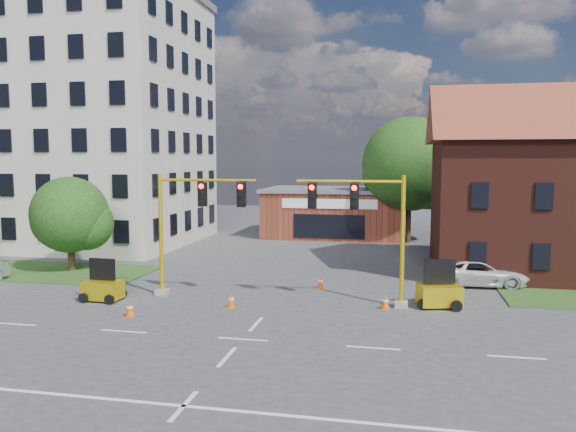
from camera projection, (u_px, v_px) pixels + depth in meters
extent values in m
plane|color=#404042|center=(243.00, 339.00, 21.69)|extent=(120.00, 120.00, 0.00)
cube|color=beige|center=(82.00, 121.00, 46.07)|extent=(18.00, 15.00, 20.00)
cube|color=maroon|center=(335.00, 214.00, 50.72)|extent=(12.00, 8.00, 4.00)
cube|color=slate|center=(335.00, 190.00, 50.50)|extent=(12.40, 8.40, 0.30)
cube|color=white|center=(329.00, 204.00, 46.65)|extent=(8.00, 0.10, 0.80)
cube|color=black|center=(329.00, 226.00, 46.85)|extent=(6.00, 0.10, 2.00)
cylinder|color=#311E12|center=(408.00, 215.00, 46.48)|extent=(0.44, 0.44, 4.62)
sphere|color=#193C12|center=(410.00, 164.00, 46.05)|extent=(7.74, 7.74, 7.74)
sphere|color=#193C12|center=(428.00, 177.00, 46.14)|extent=(5.42, 5.42, 5.42)
cylinder|color=#311E12|center=(71.00, 251.00, 34.57)|extent=(0.44, 0.44, 2.51)
sphere|color=#193C12|center=(70.00, 215.00, 34.34)|extent=(4.67, 4.67, 4.67)
sphere|color=#193C12|center=(87.00, 224.00, 34.50)|extent=(3.27, 3.27, 3.27)
cube|color=gray|center=(162.00, 292.00, 28.71)|extent=(0.60, 0.60, 0.30)
cylinder|color=yellow|center=(161.00, 235.00, 28.41)|extent=(0.20, 0.20, 6.20)
cylinder|color=yellow|center=(207.00, 180.00, 27.62)|extent=(5.00, 0.14, 0.14)
cube|color=black|center=(203.00, 194.00, 27.75)|extent=(0.40, 0.32, 1.20)
cube|color=black|center=(241.00, 195.00, 27.35)|extent=(0.40, 0.32, 1.20)
sphere|color=#FF0C07|center=(201.00, 186.00, 27.53)|extent=(0.24, 0.24, 0.24)
cube|color=gray|center=(401.00, 304.00, 26.33)|extent=(0.60, 0.60, 0.30)
cylinder|color=yellow|center=(402.00, 242.00, 26.03)|extent=(0.20, 0.20, 6.20)
cylinder|color=yellow|center=(349.00, 181.00, 26.24)|extent=(5.00, 0.14, 0.14)
cube|color=black|center=(354.00, 196.00, 26.26)|extent=(0.40, 0.32, 1.20)
cube|color=black|center=(312.00, 196.00, 26.66)|extent=(0.40, 0.32, 1.20)
sphere|color=#FF0C07|center=(354.00, 188.00, 26.04)|extent=(0.24, 0.24, 0.24)
cube|color=yellow|center=(103.00, 290.00, 27.55)|extent=(1.82, 1.27, 0.88)
cube|color=black|center=(102.00, 269.00, 27.44)|extent=(1.37, 0.19, 1.08)
cube|color=yellow|center=(439.00, 295.00, 26.34)|extent=(2.17, 1.73, 0.95)
cube|color=black|center=(440.00, 272.00, 26.22)|extent=(1.46, 0.51, 1.16)
cube|color=#E15A0B|center=(130.00, 316.00, 24.77)|extent=(0.38, 0.38, 0.04)
cone|color=#E15A0B|center=(130.00, 309.00, 24.74)|extent=(0.40, 0.40, 0.70)
cylinder|color=white|center=(130.00, 307.00, 24.73)|extent=(0.27, 0.27, 0.09)
cube|color=#E15A0B|center=(231.00, 307.00, 26.25)|extent=(0.38, 0.38, 0.04)
cone|color=#E15A0B|center=(231.00, 300.00, 26.22)|extent=(0.40, 0.40, 0.70)
cylinder|color=white|center=(231.00, 299.00, 26.21)|extent=(0.27, 0.27, 0.09)
cube|color=#E15A0B|center=(385.00, 309.00, 25.96)|extent=(0.38, 0.38, 0.04)
cone|color=#E15A0B|center=(385.00, 302.00, 25.93)|extent=(0.40, 0.40, 0.70)
cylinder|color=white|center=(385.00, 301.00, 25.92)|extent=(0.27, 0.27, 0.09)
cube|color=#E15A0B|center=(320.00, 288.00, 30.11)|extent=(0.38, 0.38, 0.04)
cone|color=#E15A0B|center=(321.00, 282.00, 30.08)|extent=(0.40, 0.40, 0.70)
cylinder|color=white|center=(321.00, 281.00, 30.07)|extent=(0.27, 0.27, 0.09)
imported|color=silver|center=(479.00, 273.00, 30.79)|extent=(5.35, 2.72, 1.45)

